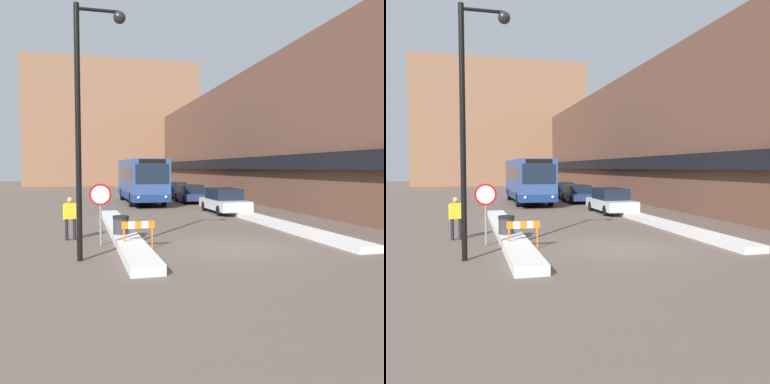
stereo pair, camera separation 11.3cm
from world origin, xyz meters
TOP-DOWN VIEW (x-y plane):
  - ground_plane at (0.00, 0.00)m, footprint 160.00×160.00m
  - building_row_right at (9.98, 24.00)m, footprint 5.50×60.00m
  - building_backdrop_far at (0.00, 54.56)m, footprint 26.00×8.00m
  - snow_bank_left at (-3.60, 3.89)m, footprint 0.90×14.19m
  - snow_bank_right at (3.60, 5.52)m, footprint 0.90×15.39m
  - city_bus at (-0.57, 19.31)m, footprint 2.56×10.54m
  - parked_car_front at (3.20, 10.73)m, footprint 1.83×4.73m
  - parked_car_middle at (3.20, 18.64)m, footprint 1.85×4.49m
  - parked_car_back at (3.20, 24.10)m, footprint 1.89×4.20m
  - stop_sign at (-4.52, 1.53)m, footprint 0.76×0.08m
  - street_lamp at (-4.97, -0.81)m, footprint 1.46×0.36m
  - pedestrian at (-5.55, 2.98)m, footprint 0.52×0.22m
  - trash_bin at (-3.76, 2.14)m, footprint 0.59×0.59m
  - construction_barricade at (-3.35, 0.49)m, footprint 1.10×0.06m

SIDE VIEW (x-z plane):
  - ground_plane at x=0.00m, z-range 0.00..0.00m
  - snow_bank_right at x=3.60m, z-range 0.00..0.25m
  - snow_bank_left at x=-3.60m, z-range 0.00..0.29m
  - trash_bin at x=-3.76m, z-range 0.00..0.95m
  - construction_barricade at x=-3.35m, z-range 0.20..1.14m
  - parked_car_middle at x=3.20m, z-range 0.01..1.41m
  - parked_car_back at x=3.20m, z-range 0.01..1.42m
  - parked_car_front at x=3.20m, z-range -0.01..1.47m
  - pedestrian at x=-5.55m, z-range 0.16..1.77m
  - stop_sign at x=-4.52m, z-range 0.48..2.64m
  - city_bus at x=-0.57m, z-range 0.13..3.44m
  - street_lamp at x=-4.97m, z-range 0.80..8.13m
  - building_row_right at x=9.98m, z-range -0.02..10.35m
  - building_backdrop_far at x=0.00m, z-range 0.00..18.88m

